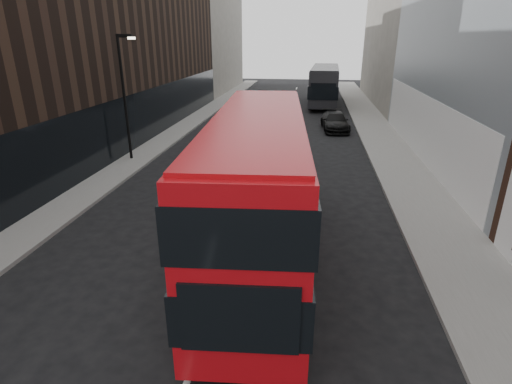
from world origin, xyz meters
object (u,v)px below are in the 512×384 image
at_px(grey_bus, 324,84).
at_px(red_bus, 258,181).
at_px(street_lamp, 125,90).
at_px(car_b, 289,130).
at_px(car_a, 292,154).
at_px(car_c, 335,121).

bearing_deg(grey_bus, red_bus, -92.37).
distance_m(street_lamp, car_b, 11.88).
distance_m(car_a, car_c, 10.52).
distance_m(grey_bus, car_a, 23.54).
height_order(grey_bus, car_c, grey_bus).
height_order(street_lamp, car_c, street_lamp).
relative_size(street_lamp, car_c, 1.45).
bearing_deg(street_lamp, red_bus, -48.16).
xyz_separation_m(car_b, car_c, (3.45, 3.42, 0.03)).
xyz_separation_m(street_lamp, car_b, (9.02, 6.89, -3.52)).
relative_size(street_lamp, grey_bus, 0.56).
xyz_separation_m(red_bus, car_b, (-0.00, 16.96, -2.01)).
bearing_deg(street_lamp, car_b, 37.38).
relative_size(street_lamp, red_bus, 0.58).
distance_m(red_bus, grey_bus, 33.77).
height_order(grey_bus, car_a, grey_bus).
xyz_separation_m(red_bus, grey_bus, (2.80, 33.65, -0.52)).
bearing_deg(grey_bus, car_a, -93.09).
relative_size(street_lamp, car_b, 1.73).
height_order(street_lamp, car_b, street_lamp).
distance_m(car_b, car_c, 4.86).
xyz_separation_m(street_lamp, car_c, (12.47, 10.31, -3.48)).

